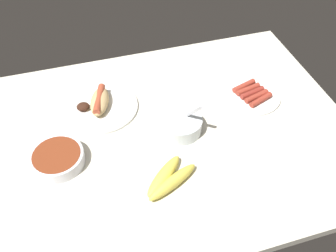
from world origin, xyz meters
TOP-DOWN VIEW (x-y plane):
  - ground_plane at (0.00, 0.00)cm, footprint 120.00×90.00cm
  - banana_bunch at (-5.74, -18.75)cm, footprint 17.84×15.37cm
  - bowl_coleslaw at (3.86, 0.29)cm, footprint 14.13×14.13cm
  - plate_hotdog_assembled at (-19.60, 17.56)cm, footprint 25.66×25.66cm
  - plate_sausages at (33.20, 7.98)cm, footprint 20.21×20.21cm
  - bowl_chili at (-35.40, -2.51)cm, footprint 15.81×15.81cm

SIDE VIEW (x-z plane):
  - ground_plane at x=0.00cm, z-range -3.00..0.00cm
  - plate_sausages at x=33.20cm, z-range -0.53..2.49cm
  - plate_hotdog_assembled at x=-19.60cm, z-range -1.11..4.50cm
  - banana_bunch at x=-5.74cm, z-range -0.09..3.67cm
  - bowl_chili at x=-35.40cm, z-range 0.22..4.33cm
  - bowl_coleslaw at x=3.86cm, z-range -4.63..10.33cm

